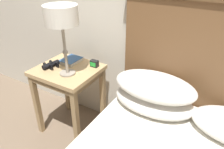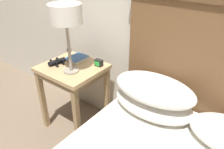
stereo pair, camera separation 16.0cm
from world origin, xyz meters
The scene contains 5 objects.
nightstand centered at (-0.59, 0.64, 0.57)m, with size 0.53×0.48×0.67m.
table_lamp centered at (-0.52, 0.57, 1.14)m, with size 0.25×0.25×0.56m.
book_on_nightstand centered at (-0.65, 0.76, 0.68)m, with size 0.15×0.19×0.03m.
binoculars_pair centered at (-0.73, 0.59, 0.69)m, with size 0.15×0.16×0.05m.
alarm_clock centered at (-0.40, 0.79, 0.70)m, with size 0.07×0.05×0.06m.
Camera 2 is at (0.74, -0.53, 1.55)m, focal length 35.00 mm.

